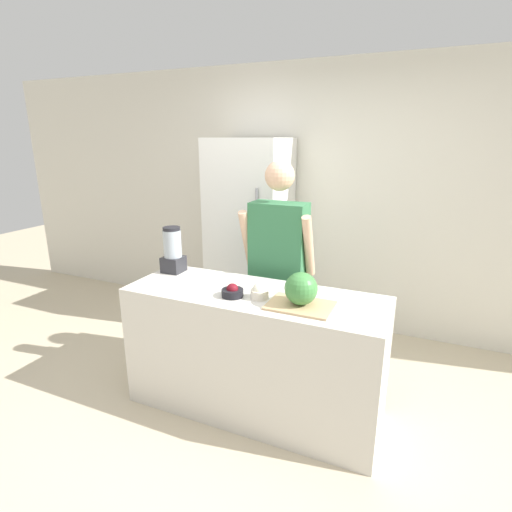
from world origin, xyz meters
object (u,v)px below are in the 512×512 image
object	(u,v)px
watermelon	(301,289)
bowl_cherries	(232,292)
refrigerator	(250,236)
person	(278,269)
bowl_cream	(260,292)
blender	(173,251)

from	to	relation	value
watermelon	bowl_cherries	bearing A→B (deg)	-176.67
refrigerator	person	world-z (taller)	refrigerator
person	bowl_cherries	xyz separation A→B (m)	(-0.08, -0.65, 0.03)
refrigerator	bowl_cream	world-z (taller)	refrigerator
refrigerator	person	distance (m)	0.95
person	blender	bearing A→B (deg)	-152.45
refrigerator	watermelon	world-z (taller)	refrigerator
person	blender	distance (m)	0.83
bowl_cherries	bowl_cream	size ratio (longest dim) A/B	1.24
watermelon	blender	world-z (taller)	blender
refrigerator	bowl_cherries	distance (m)	1.48
watermelon	bowl_cherries	distance (m)	0.47
bowl_cherries	blender	xyz separation A→B (m)	(-0.65, 0.27, 0.14)
refrigerator	watermelon	size ratio (longest dim) A/B	9.31
bowl_cream	refrigerator	bearing A→B (deg)	116.97
refrigerator	person	xyz separation A→B (m)	(0.59, -0.74, -0.05)
person	watermelon	world-z (taller)	person
refrigerator	blender	distance (m)	1.13
watermelon	bowl_cherries	world-z (taller)	watermelon
person	bowl_cream	xyz separation A→B (m)	(0.10, -0.61, 0.04)
watermelon	refrigerator	bearing A→B (deg)	125.37
bowl_cherries	refrigerator	bearing A→B (deg)	110.17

